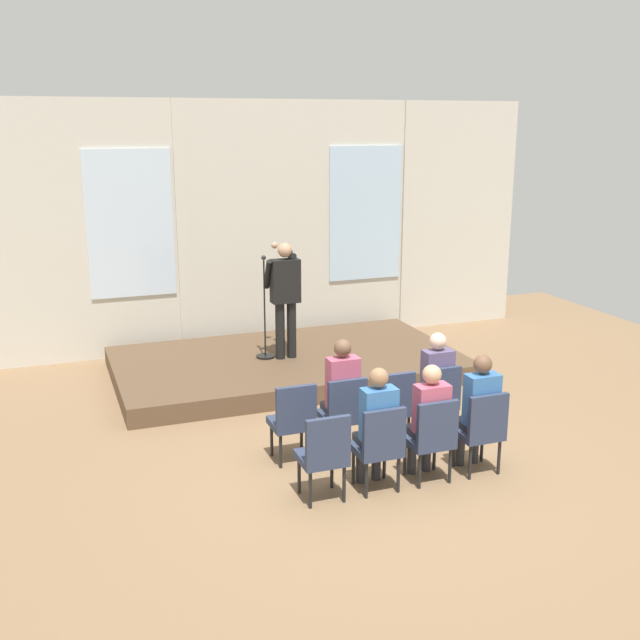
{
  "coord_description": "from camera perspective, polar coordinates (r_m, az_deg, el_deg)",
  "views": [
    {
      "loc": [
        -3.39,
        -6.81,
        3.72
      ],
      "look_at": [
        -0.01,
        2.25,
        1.19
      ],
      "focal_mm": 42.88,
      "sensor_mm": 36.0,
      "label": 1
    }
  ],
  "objects": [
    {
      "name": "chair_r1_c0",
      "position": [
        7.7,
        0.31,
        -9.82
      ],
      "size": [
        0.46,
        0.44,
        0.94
      ],
      "color": "black",
      "rests_on": "ground"
    },
    {
      "name": "audience_r1_c2",
      "position": [
        8.16,
        8.11,
        -7.1
      ],
      "size": [
        0.36,
        0.39,
        1.29
      ],
      "color": "#2D2D33",
      "rests_on": "ground"
    },
    {
      "name": "mic_stand",
      "position": [
        11.45,
        -4.12,
        -1.18
      ],
      "size": [
        0.28,
        0.28,
        1.55
      ],
      "color": "black",
      "rests_on": "stage_platform"
    },
    {
      "name": "chair_r0_c3",
      "position": [
        9.23,
        8.77,
        -5.75
      ],
      "size": [
        0.46,
        0.44,
        0.94
      ],
      "color": "black",
      "rests_on": "ground"
    },
    {
      "name": "chair_r0_c1",
      "position": [
        8.73,
        1.78,
        -6.78
      ],
      "size": [
        0.46,
        0.44,
        0.94
      ],
      "color": "black",
      "rests_on": "ground"
    },
    {
      "name": "chair_r1_c1",
      "position": [
        7.91,
        4.45,
        -9.16
      ],
      "size": [
        0.46,
        0.44,
        0.94
      ],
      "color": "black",
      "rests_on": "ground"
    },
    {
      "name": "chair_r0_c2",
      "position": [
        8.96,
        5.37,
        -6.26
      ],
      "size": [
        0.46,
        0.44,
        0.94
      ],
      "color": "black",
      "rests_on": "ground"
    },
    {
      "name": "audience_r0_c1",
      "position": [
        8.72,
        1.59,
        -5.25
      ],
      "size": [
        0.36,
        0.39,
        1.36
      ],
      "color": "#2D2D33",
      "rests_on": "ground"
    },
    {
      "name": "ground_plane",
      "position": [
        8.47,
        5.52,
        -11.5
      ],
      "size": [
        14.24,
        14.24,
        0.0
      ],
      "primitive_type": "plane",
      "color": "#846647"
    },
    {
      "name": "chair_r1_c2",
      "position": [
        8.17,
        8.34,
        -8.5
      ],
      "size": [
        0.46,
        0.44,
        0.94
      ],
      "color": "black",
      "rests_on": "ground"
    },
    {
      "name": "stage_platform",
      "position": [
        11.64,
        -2.48,
        -3.33
      ],
      "size": [
        5.11,
        2.9,
        0.27
      ],
      "primitive_type": "cube",
      "color": "brown",
      "rests_on": "ground"
    },
    {
      "name": "speaker",
      "position": [
        11.26,
        -2.64,
        2.12
      ],
      "size": [
        0.51,
        0.69,
        1.74
      ],
      "color": "black",
      "rests_on": "stage_platform"
    },
    {
      "name": "audience_r1_c1",
      "position": [
        7.9,
        4.23,
        -7.6
      ],
      "size": [
        0.36,
        0.39,
        1.33
      ],
      "color": "#2D2D33",
      "rests_on": "ground"
    },
    {
      "name": "audience_r1_c3",
      "position": [
        8.44,
        11.75,
        -6.36
      ],
      "size": [
        0.36,
        0.39,
        1.33
      ],
      "color": "#2D2D33",
      "rests_on": "ground"
    },
    {
      "name": "chair_r1_c3",
      "position": [
        8.46,
        11.97,
        -7.84
      ],
      "size": [
        0.46,
        0.44,
        0.94
      ],
      "color": "black",
      "rests_on": "ground"
    },
    {
      "name": "chair_r0_c0",
      "position": [
        8.53,
        -2.01,
        -7.3
      ],
      "size": [
        0.46,
        0.44,
        0.94
      ],
      "color": "black",
      "rests_on": "ground"
    },
    {
      "name": "audience_r0_c3",
      "position": [
        9.23,
        8.58,
        -4.42
      ],
      "size": [
        0.36,
        0.39,
        1.32
      ],
      "color": "#2D2D33",
      "rests_on": "ground"
    },
    {
      "name": "rear_partition",
      "position": [
        12.86,
        -4.9,
        7.08
      ],
      "size": [
        10.04,
        0.14,
        4.07
      ],
      "color": "beige",
      "rests_on": "ground"
    }
  ]
}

